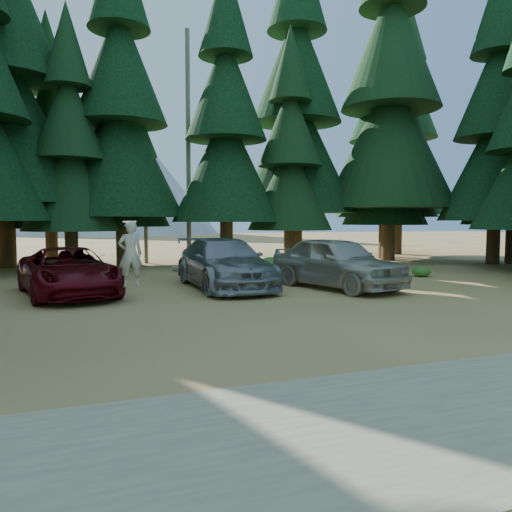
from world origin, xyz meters
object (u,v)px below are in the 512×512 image
object	(u,v)px
log_left	(71,276)
log_right	(325,273)
red_pickup	(68,272)
silver_minivan_center	(224,263)
log_mid	(206,269)
frisbee_player	(130,254)
silver_minivan_right	(336,262)

from	to	relation	value
log_left	log_right	xyz separation A→B (m)	(9.79, -2.43, 0.00)
red_pickup	silver_minivan_center	xyz separation A→B (m)	(4.94, 0.04, 0.10)
silver_minivan_center	log_right	size ratio (longest dim) A/B	1.34
silver_minivan_center	log_right	xyz separation A→B (m)	(4.93, 1.96, -0.70)
red_pickup	log_left	size ratio (longest dim) A/B	1.42
red_pickup	log_mid	world-z (taller)	red_pickup
frisbee_player	log_right	xyz separation A→B (m)	(8.27, 4.11, -1.23)
silver_minivan_center	silver_minivan_right	distance (m)	3.78
silver_minivan_center	red_pickup	bearing A→B (deg)	-179.59
silver_minivan_center	log_mid	distance (m)	5.57
log_left	log_right	bearing A→B (deg)	-10.54
silver_minivan_right	log_mid	size ratio (longest dim) A/B	1.67
silver_minivan_center	log_mid	bearing A→B (deg)	81.55
silver_minivan_center	log_mid	size ratio (longest dim) A/B	1.87
red_pickup	frisbee_player	distance (m)	2.72
silver_minivan_right	log_left	distance (m)	10.21
red_pickup	log_left	bearing A→B (deg)	79.04
frisbee_player	log_mid	size ratio (longest dim) A/B	0.59
red_pickup	log_mid	xyz separation A→B (m)	(5.74, 5.51, -0.61)
log_right	log_mid	bearing A→B (deg)	110.68
silver_minivan_center	log_mid	xyz separation A→B (m)	(0.80, 5.46, -0.71)
red_pickup	silver_minivan_center	bearing A→B (deg)	-9.49
frisbee_player	log_mid	bearing A→B (deg)	-123.67
log_right	log_left	bearing A→B (deg)	137.00
frisbee_player	log_right	distance (m)	9.31
silver_minivan_center	frisbee_player	xyz separation A→B (m)	(-3.33, -2.15, 0.53)
frisbee_player	log_right	world-z (taller)	frisbee_player
log_mid	log_right	xyz separation A→B (m)	(4.13, -3.50, 0.01)
silver_minivan_right	red_pickup	bearing A→B (deg)	156.93
red_pickup	log_right	bearing A→B (deg)	1.49
red_pickup	log_mid	distance (m)	7.97
silver_minivan_center	log_left	distance (m)	6.59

